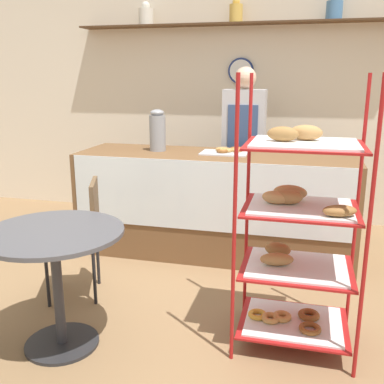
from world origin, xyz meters
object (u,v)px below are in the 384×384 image
at_px(person_worker, 244,145).
at_px(cafe_chair, 83,227).
at_px(pastry_rack, 296,232).
at_px(cafe_table, 55,259).
at_px(coffee_carafe, 158,131).
at_px(donut_tray_counter, 228,151).

xyz_separation_m(person_worker, cafe_chair, (-0.92, -1.67, -0.39)).
xyz_separation_m(pastry_rack, person_worker, (-0.58, 1.92, 0.21)).
bearing_deg(cafe_table, pastry_rack, 16.28).
distance_m(coffee_carafe, donut_tray_counter, 0.67).
relative_size(cafe_table, donut_tray_counter, 1.96).
xyz_separation_m(cafe_table, coffee_carafe, (0.05, 1.73, 0.54)).
bearing_deg(coffee_carafe, person_worker, 39.68).
xyz_separation_m(coffee_carafe, donut_tray_counter, (0.64, 0.03, -0.16)).
distance_m(pastry_rack, donut_tray_counter, 1.52).
relative_size(pastry_rack, coffee_carafe, 4.29).
bearing_deg(donut_tray_counter, cafe_chair, -127.60).
bearing_deg(cafe_table, donut_tray_counter, 68.27).
height_order(pastry_rack, cafe_chair, pastry_rack).
height_order(cafe_table, cafe_chair, cafe_chair).
height_order(pastry_rack, donut_tray_counter, pastry_rack).
distance_m(cafe_table, donut_tray_counter, 1.92).
bearing_deg(coffee_carafe, cafe_chair, -101.07).
bearing_deg(cafe_chair, pastry_rack, 59.28).
bearing_deg(person_worker, coffee_carafe, -140.32).
height_order(person_worker, cafe_table, person_worker).
distance_m(pastry_rack, cafe_table, 1.41).
bearing_deg(pastry_rack, donut_tray_counter, 115.39).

